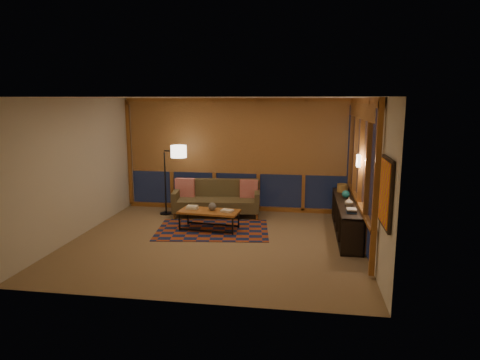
# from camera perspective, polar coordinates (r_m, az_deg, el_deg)

# --- Properties ---
(floor) EXTENTS (5.50, 5.00, 0.01)m
(floor) POSITION_cam_1_polar(r_m,az_deg,el_deg) (8.24, -3.25, -8.20)
(floor) COLOR #997754
(floor) RESTS_ON ground
(ceiling) EXTENTS (5.50, 5.00, 0.01)m
(ceiling) POSITION_cam_1_polar(r_m,az_deg,el_deg) (7.80, -3.46, 10.92)
(ceiling) COLOR white
(ceiling) RESTS_ON walls
(walls) EXTENTS (5.51, 5.01, 2.70)m
(walls) POSITION_cam_1_polar(r_m,az_deg,el_deg) (7.91, -3.35, 1.09)
(walls) COLOR beige
(walls) RESTS_ON floor
(window_wall_back) EXTENTS (5.30, 0.16, 2.60)m
(window_wall_back) POSITION_cam_1_polar(r_m,az_deg,el_deg) (10.27, -0.52, 3.33)
(window_wall_back) COLOR #9F5D28
(window_wall_back) RESTS_ON walls
(window_wall_right) EXTENTS (0.16, 3.70, 2.60)m
(window_wall_right) POSITION_cam_1_polar(r_m,az_deg,el_deg) (8.39, 15.75, 1.26)
(window_wall_right) COLOR #9F5D28
(window_wall_right) RESTS_ON walls
(wall_art) EXTENTS (0.06, 0.74, 0.94)m
(wall_art) POSITION_cam_1_polar(r_m,az_deg,el_deg) (6.00, 18.82, -1.60)
(wall_art) COLOR #E54531
(wall_art) RESTS_ON walls
(wall_sconce) EXTENTS (0.12, 0.18, 0.22)m
(wall_sconce) POSITION_cam_1_polar(r_m,az_deg,el_deg) (8.21, 15.52, 2.48)
(wall_sconce) COLOR #FFE8C8
(wall_sconce) RESTS_ON walls
(sofa) EXTENTS (2.05, 1.02, 0.81)m
(sofa) POSITION_cam_1_polar(r_m,az_deg,el_deg) (9.93, -3.14, -2.51)
(sofa) COLOR #4E4026
(sofa) RESTS_ON floor
(pillow_left) EXTENTS (0.46, 0.17, 0.46)m
(pillow_left) POSITION_cam_1_polar(r_m,az_deg,el_deg) (10.18, -7.32, -0.94)
(pillow_left) COLOR #C20508
(pillow_left) RESTS_ON sofa
(pillow_right) EXTENTS (0.43, 0.16, 0.42)m
(pillow_right) POSITION_cam_1_polar(r_m,az_deg,el_deg) (10.00, 1.20, -1.16)
(pillow_right) COLOR #C20508
(pillow_right) RESTS_ON sofa
(area_rug) EXTENTS (2.45, 1.80, 0.01)m
(area_rug) POSITION_cam_1_polar(r_m,az_deg,el_deg) (8.94, -3.68, -6.66)
(area_rug) COLOR #933C18
(area_rug) RESTS_ON floor
(coffee_table) EXTENTS (1.28, 0.68, 0.41)m
(coffee_table) POSITION_cam_1_polar(r_m,az_deg,el_deg) (8.91, -4.11, -5.37)
(coffee_table) COLOR #9F5D28
(coffee_table) RESTS_ON floor
(book_stack_a) EXTENTS (0.26, 0.21, 0.07)m
(book_stack_a) POSITION_cam_1_polar(r_m,az_deg,el_deg) (9.01, -6.39, -3.64)
(book_stack_a) COLOR white
(book_stack_a) RESTS_ON coffee_table
(book_stack_b) EXTENTS (0.31, 0.27, 0.05)m
(book_stack_b) POSITION_cam_1_polar(r_m,az_deg,el_deg) (8.73, -1.74, -4.12)
(book_stack_b) COLOR white
(book_stack_b) RESTS_ON coffee_table
(ceramic_pot) EXTENTS (0.20, 0.20, 0.17)m
(ceramic_pot) POSITION_cam_1_polar(r_m,az_deg,el_deg) (8.85, -3.72, -3.53)
(ceramic_pot) COLOR black
(ceramic_pot) RESTS_ON coffee_table
(floor_lamp) EXTENTS (0.62, 0.48, 1.65)m
(floor_lamp) POSITION_cam_1_polar(r_m,az_deg,el_deg) (10.13, -9.95, 0.06)
(floor_lamp) COLOR black
(floor_lamp) RESTS_ON floor
(bookshelf) EXTENTS (0.40, 2.67, 0.67)m
(bookshelf) POSITION_cam_1_polar(r_m,az_deg,el_deg) (8.87, 13.97, -4.88)
(bookshelf) COLOR #33271C
(bookshelf) RESTS_ON floor
(basket) EXTENTS (0.23, 0.23, 0.17)m
(basket) POSITION_cam_1_polar(r_m,az_deg,el_deg) (9.65, 13.50, -1.03)
(basket) COLOR olive
(basket) RESTS_ON bookshelf
(teal_bowl) EXTENTS (0.17, 0.17, 0.16)m
(teal_bowl) POSITION_cam_1_polar(r_m,az_deg,el_deg) (9.07, 13.92, -1.84)
(teal_bowl) COLOR #1C7271
(teal_bowl) RESTS_ON bookshelf
(vase) EXTENTS (0.20, 0.20, 0.17)m
(vase) POSITION_cam_1_polar(r_m,az_deg,el_deg) (8.39, 14.33, -2.83)
(vase) COLOR tan
(vase) RESTS_ON bookshelf
(shelf_book_stack) EXTENTS (0.20, 0.26, 0.07)m
(shelf_book_stack) POSITION_cam_1_polar(r_m,az_deg,el_deg) (7.95, 14.63, -3.96)
(shelf_book_stack) COLOR white
(shelf_book_stack) RESTS_ON bookshelf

